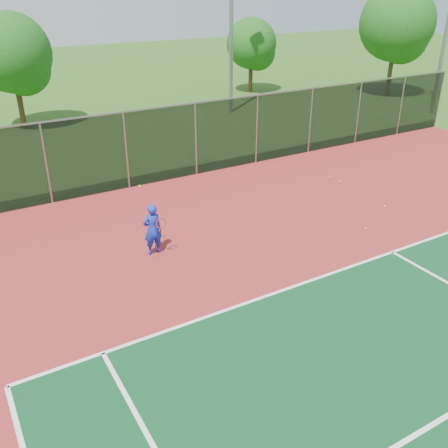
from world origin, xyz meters
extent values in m
plane|color=#285217|center=(0.00, 0.00, 0.00)|extent=(120.00, 120.00, 0.00)
cube|color=maroon|center=(0.00, 2.00, 0.01)|extent=(30.00, 20.00, 0.02)
cube|color=white|center=(2.00, 3.00, 0.03)|extent=(22.00, 0.10, 0.00)
cube|color=black|center=(0.00, 12.00, 1.52)|extent=(30.00, 0.04, 3.00)
cube|color=gray|center=(0.00, 12.00, 3.02)|extent=(30.00, 0.06, 0.06)
imported|color=#152EC5|center=(-4.24, 6.61, 0.81)|extent=(0.59, 0.40, 1.59)
cylinder|color=black|center=(-4.09, 6.36, 0.83)|extent=(0.03, 0.15, 0.27)
torus|color=#A51414|center=(-4.09, 6.26, 1.13)|extent=(0.30, 0.13, 0.29)
sphere|color=yellow|center=(-4.49, 6.71, 2.20)|extent=(0.07, 0.07, 0.07)
sphere|color=yellow|center=(4.60, 8.81, 0.06)|extent=(0.07, 0.07, 0.07)
sphere|color=yellow|center=(4.59, 8.21, 0.06)|extent=(0.07, 0.07, 0.07)
sphere|color=yellow|center=(4.30, 5.52, 0.06)|extent=(0.07, 0.07, 0.07)
sphere|color=yellow|center=(2.43, 4.56, 0.06)|extent=(0.07, 0.07, 0.07)
cylinder|color=gray|center=(6.94, 20.75, 6.17)|extent=(0.24, 0.24, 12.34)
cylinder|color=#3A2515|center=(-4.90, 23.26, 1.16)|extent=(0.30, 0.30, 2.33)
sphere|color=#154E14|center=(-4.90, 23.26, 4.01)|extent=(4.14, 4.14, 4.14)
sphere|color=#154E14|center=(-4.50, 22.96, 3.23)|extent=(2.84, 2.84, 2.84)
cylinder|color=#3A2515|center=(11.29, 25.23, 0.98)|extent=(0.30, 0.30, 1.97)
sphere|color=#154E14|center=(11.29, 25.23, 3.39)|extent=(3.50, 3.50, 3.50)
sphere|color=#154E14|center=(11.69, 24.93, 2.73)|extent=(2.41, 2.41, 2.41)
cylinder|color=#3A2515|center=(18.92, 19.24, 1.40)|extent=(0.30, 0.30, 2.80)
sphere|color=#154E14|center=(18.92, 19.24, 4.82)|extent=(4.97, 4.97, 4.97)
sphere|color=#154E14|center=(19.32, 18.94, 3.89)|extent=(3.42, 3.42, 3.42)
camera|label=1|loc=(-9.03, -5.79, 7.44)|focal=40.00mm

